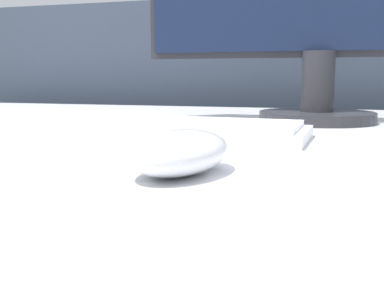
% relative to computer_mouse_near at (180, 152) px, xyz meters
% --- Properties ---
extents(partition_panel, '(5.00, 0.03, 1.08)m').
position_rel_computer_mouse_near_xyz_m(partition_panel, '(-0.02, 1.02, -0.23)').
color(partition_panel, '#333D4C').
rests_on(partition_panel, ground_plane).
extents(computer_mouse_near, '(0.10, 0.14, 0.04)m').
position_rel_computer_mouse_near_xyz_m(computer_mouse_near, '(0.00, 0.00, 0.00)').
color(computer_mouse_near, silver).
rests_on(computer_mouse_near, desk).
extents(keyboard, '(0.42, 0.17, 0.02)m').
position_rel_computer_mouse_near_xyz_m(keyboard, '(-0.10, 0.24, -0.01)').
color(keyboard, white).
rests_on(keyboard, desk).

